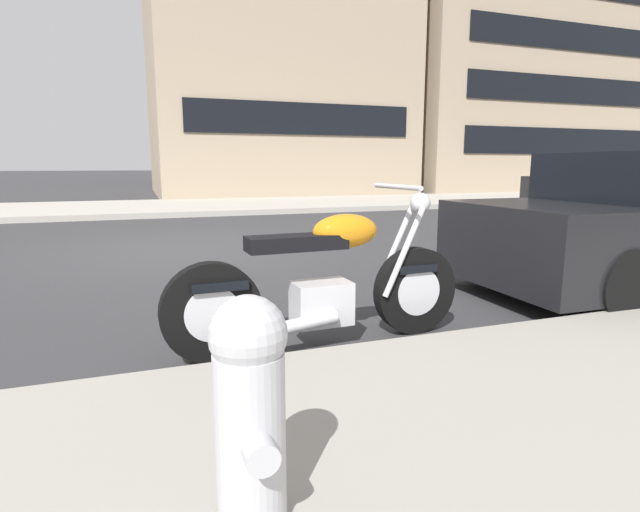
% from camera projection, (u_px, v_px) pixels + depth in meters
% --- Properties ---
extents(ground_plane, '(260.00, 260.00, 0.00)m').
position_uv_depth(ground_plane, '(189.00, 249.00, 7.61)').
color(ground_plane, '#333335').
extents(sidewalk_far_curb, '(120.00, 5.00, 0.14)m').
position_uv_depth(sidewalk_far_curb, '(504.00, 198.00, 18.44)').
color(sidewalk_far_curb, '#ADA89E').
rests_on(sidewalk_far_curb, ground).
extents(parking_stall_stripe, '(0.12, 2.20, 0.01)m').
position_uv_depth(parking_stall_stripe, '(246.00, 339.00, 3.67)').
color(parking_stall_stripe, silver).
rests_on(parking_stall_stripe, ground).
extents(parked_motorcycle, '(2.19, 0.62, 1.13)m').
position_uv_depth(parked_motorcycle, '(325.00, 285.00, 3.48)').
color(parked_motorcycle, black).
rests_on(parked_motorcycle, ground).
extents(car_opposite_curb, '(4.61, 1.93, 1.45)m').
position_uv_depth(car_opposite_curb, '(599.00, 184.00, 15.93)').
color(car_opposite_curb, black).
rests_on(car_opposite_curb, ground).
extents(fire_hydrant, '(0.24, 0.36, 0.74)m').
position_uv_depth(fire_hydrant, '(250.00, 405.00, 1.54)').
color(fire_hydrant, '#B7B7BC').
rests_on(fire_hydrant, sidewalk_near_curb).
extents(townhouse_mid_block, '(9.82, 10.64, 13.12)m').
position_uv_depth(townhouse_mid_block, '(265.00, 43.00, 21.94)').
color(townhouse_mid_block, tan).
rests_on(townhouse_mid_block, ground).
extents(townhouse_corner_block, '(15.46, 11.19, 10.43)m').
position_uv_depth(townhouse_corner_block, '(506.00, 91.00, 26.89)').
color(townhouse_corner_block, tan).
rests_on(townhouse_corner_block, ground).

